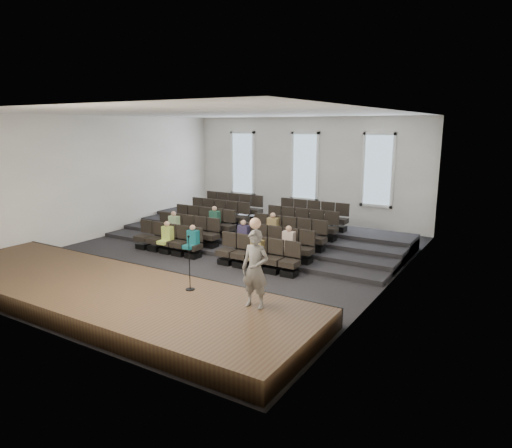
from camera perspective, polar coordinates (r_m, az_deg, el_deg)
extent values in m
plane|color=black|center=(16.42, -4.60, -4.09)|extent=(14.00, 14.00, 0.00)
cube|color=white|center=(15.77, -4.91, 13.67)|extent=(12.00, 14.00, 0.02)
cube|color=white|center=(21.93, 6.18, 6.65)|extent=(12.00, 0.04, 5.00)
cube|color=white|center=(11.11, -26.57, 0.04)|extent=(12.00, 0.04, 5.00)
cube|color=white|center=(20.03, -18.88, 5.55)|extent=(0.04, 14.00, 5.00)
cube|color=white|center=(13.31, 16.73, 2.63)|extent=(0.04, 14.00, 5.00)
cube|color=#3E2E1A|center=(12.79, -18.28, -8.30)|extent=(11.80, 3.60, 0.50)
cube|color=black|center=(13.92, -12.73, -6.30)|extent=(11.80, 0.06, 0.52)
cube|color=black|center=(18.26, -0.32, -2.13)|extent=(11.80, 4.80, 0.15)
cube|color=black|center=(18.68, 0.53, -1.57)|extent=(11.80, 3.75, 0.30)
cube|color=black|center=(19.10, 1.34, -1.03)|extent=(11.80, 2.70, 0.45)
cube|color=black|center=(19.53, 2.11, -0.51)|extent=(11.80, 1.65, 0.60)
cube|color=black|center=(17.94, -13.86, -2.68)|extent=(0.47, 0.43, 0.20)
cube|color=black|center=(17.86, -13.91, -1.71)|extent=(0.55, 0.50, 0.19)
cube|color=black|center=(17.91, -13.50, -0.31)|extent=(0.55, 0.08, 0.50)
cube|color=black|center=(17.53, -12.47, -2.95)|extent=(0.47, 0.43, 0.20)
cube|color=black|center=(17.45, -12.52, -1.97)|extent=(0.55, 0.50, 0.19)
cube|color=black|center=(17.50, -12.11, -0.53)|extent=(0.55, 0.08, 0.50)
cube|color=black|center=(17.13, -11.02, -3.24)|extent=(0.47, 0.43, 0.20)
cube|color=black|center=(17.05, -11.06, -2.24)|extent=(0.55, 0.50, 0.19)
cube|color=black|center=(17.10, -10.64, -0.76)|extent=(0.55, 0.08, 0.50)
cube|color=black|center=(16.74, -9.49, -3.55)|extent=(0.47, 0.43, 0.20)
cube|color=black|center=(16.66, -9.53, -2.52)|extent=(0.55, 0.50, 0.19)
cube|color=black|center=(16.71, -9.11, -1.01)|extent=(0.55, 0.08, 0.50)
cube|color=black|center=(16.36, -7.90, -3.86)|extent=(0.47, 0.43, 0.20)
cube|color=black|center=(16.28, -7.93, -2.81)|extent=(0.55, 0.50, 0.19)
cube|color=black|center=(16.34, -7.51, -1.26)|extent=(0.55, 0.08, 0.50)
cube|color=black|center=(15.52, -3.73, -4.66)|extent=(0.47, 0.43, 0.20)
cube|color=black|center=(15.43, -3.75, -3.56)|extent=(0.55, 0.50, 0.19)
cube|color=black|center=(15.49, -3.32, -1.92)|extent=(0.55, 0.08, 0.50)
cube|color=black|center=(15.19, -1.87, -5.01)|extent=(0.47, 0.43, 0.20)
cube|color=black|center=(15.11, -1.88, -3.89)|extent=(0.55, 0.50, 0.19)
cube|color=black|center=(15.17, -1.45, -2.21)|extent=(0.55, 0.08, 0.50)
cube|color=black|center=(14.89, 0.07, -5.37)|extent=(0.47, 0.43, 0.20)
cube|color=black|center=(14.80, 0.07, -4.22)|extent=(0.55, 0.50, 0.19)
cube|color=black|center=(14.86, 0.49, -2.51)|extent=(0.55, 0.08, 0.50)
cube|color=black|center=(14.60, 2.09, -5.74)|extent=(0.47, 0.43, 0.20)
cube|color=black|center=(14.51, 2.10, -4.57)|extent=(0.55, 0.50, 0.19)
cube|color=black|center=(14.57, 2.52, -2.82)|extent=(0.55, 0.08, 0.50)
cube|color=black|center=(14.33, 4.19, -6.11)|extent=(0.47, 0.43, 0.20)
cube|color=black|center=(14.24, 4.21, -4.92)|extent=(0.55, 0.50, 0.19)
cube|color=black|center=(14.30, 4.62, -3.14)|extent=(0.55, 0.08, 0.50)
cube|color=black|center=(18.63, -11.60, -1.54)|extent=(0.47, 0.43, 0.20)
cube|color=black|center=(18.56, -11.64, -0.61)|extent=(0.55, 0.50, 0.19)
cube|color=black|center=(18.62, -11.26, 0.74)|extent=(0.55, 0.08, 0.50)
cube|color=black|center=(18.23, -10.22, -1.78)|extent=(0.47, 0.43, 0.20)
cube|color=black|center=(18.16, -10.26, -0.83)|extent=(0.55, 0.50, 0.19)
cube|color=black|center=(18.23, -9.87, 0.55)|extent=(0.55, 0.08, 0.50)
cube|color=black|center=(17.85, -8.77, -2.03)|extent=(0.47, 0.43, 0.20)
cube|color=black|center=(17.78, -8.81, -1.07)|extent=(0.55, 0.50, 0.19)
cube|color=black|center=(17.84, -8.42, 0.35)|extent=(0.55, 0.08, 0.50)
cube|color=black|center=(17.48, -7.27, -2.29)|extent=(0.47, 0.43, 0.20)
cube|color=black|center=(17.40, -7.29, -1.31)|extent=(0.55, 0.50, 0.19)
cube|color=black|center=(17.47, -6.90, 0.14)|extent=(0.55, 0.08, 0.50)
cube|color=black|center=(17.12, -5.69, -2.56)|extent=(0.47, 0.43, 0.20)
cube|color=black|center=(17.04, -5.72, -1.56)|extent=(0.55, 0.50, 0.19)
cube|color=black|center=(17.11, -5.32, -0.08)|extent=(0.55, 0.08, 0.50)
cube|color=black|center=(16.31, -1.62, -3.25)|extent=(0.47, 0.43, 0.20)
cube|color=black|center=(16.23, -1.62, -2.20)|extent=(0.55, 0.50, 0.19)
cube|color=black|center=(16.31, -1.23, -0.64)|extent=(0.55, 0.08, 0.50)
cube|color=black|center=(16.00, 0.19, -3.55)|extent=(0.47, 0.43, 0.20)
cube|color=black|center=(15.92, 0.19, -2.48)|extent=(0.55, 0.50, 0.19)
cube|color=black|center=(16.00, 0.58, -0.89)|extent=(0.55, 0.08, 0.50)
cube|color=black|center=(15.71, 2.07, -3.86)|extent=(0.47, 0.43, 0.20)
cube|color=black|center=(15.63, 2.07, -2.77)|extent=(0.55, 0.50, 0.19)
cube|color=black|center=(15.71, 2.46, -1.15)|extent=(0.55, 0.08, 0.50)
cube|color=black|center=(15.44, 4.01, -4.17)|extent=(0.47, 0.43, 0.20)
cube|color=black|center=(15.36, 4.03, -3.06)|extent=(0.55, 0.50, 0.19)
cube|color=black|center=(15.43, 4.41, -1.42)|extent=(0.55, 0.08, 0.50)
cube|color=black|center=(15.19, 6.03, -4.49)|extent=(0.47, 0.43, 0.20)
cube|color=black|center=(15.10, 6.05, -3.36)|extent=(0.55, 0.50, 0.19)
cube|color=black|center=(15.18, 6.43, -1.69)|extent=(0.55, 0.08, 0.50)
cube|color=black|center=(19.35, -9.51, -0.49)|extent=(0.47, 0.42, 0.20)
cube|color=black|center=(19.29, -9.54, 0.41)|extent=(0.55, 0.50, 0.19)
cube|color=black|center=(19.36, -9.18, 1.71)|extent=(0.55, 0.08, 0.50)
cube|color=black|center=(18.97, -8.14, -0.70)|extent=(0.47, 0.42, 0.20)
cube|color=black|center=(18.90, -8.17, 0.22)|extent=(0.55, 0.50, 0.19)
cube|color=black|center=(18.98, -7.80, 1.54)|extent=(0.55, 0.08, 0.50)
cube|color=black|center=(18.60, -6.71, -0.92)|extent=(0.47, 0.42, 0.20)
cube|color=black|center=(18.53, -6.73, 0.02)|extent=(0.55, 0.50, 0.19)
cube|color=black|center=(18.62, -6.37, 1.37)|extent=(0.55, 0.08, 0.50)
cube|color=black|center=(18.25, -5.23, -1.14)|extent=(0.47, 0.42, 0.20)
cube|color=black|center=(18.18, -5.24, -0.19)|extent=(0.55, 0.50, 0.19)
cube|color=black|center=(18.26, -4.88, 1.19)|extent=(0.55, 0.08, 0.50)
cube|color=black|center=(17.90, -3.68, -1.38)|extent=(0.47, 0.42, 0.20)
cube|color=black|center=(17.83, -3.70, -0.41)|extent=(0.55, 0.50, 0.19)
cube|color=black|center=(17.92, -3.33, 1.00)|extent=(0.55, 0.08, 0.50)
cube|color=black|center=(17.13, 0.30, -1.97)|extent=(0.47, 0.42, 0.20)
cube|color=black|center=(17.06, 0.30, -0.96)|extent=(0.55, 0.50, 0.19)
cube|color=black|center=(17.15, 0.66, 0.51)|extent=(0.55, 0.08, 0.50)
cube|color=black|center=(16.84, 2.04, -2.23)|extent=(0.47, 0.42, 0.20)
cube|color=black|center=(16.77, 2.05, -1.20)|extent=(0.55, 0.50, 0.19)
cube|color=black|center=(16.85, 2.41, 0.29)|extent=(0.55, 0.08, 0.50)
cube|color=black|center=(16.56, 3.85, -2.50)|extent=(0.47, 0.42, 0.20)
cube|color=black|center=(16.49, 3.87, -1.45)|extent=(0.55, 0.50, 0.19)
cube|color=black|center=(16.58, 4.23, 0.07)|extent=(0.55, 0.08, 0.50)
cube|color=black|center=(16.31, 5.72, -2.77)|extent=(0.47, 0.42, 0.20)
cube|color=black|center=(16.23, 5.75, -1.71)|extent=(0.55, 0.50, 0.19)
cube|color=black|center=(16.32, 6.10, -0.16)|extent=(0.55, 0.08, 0.50)
cube|color=black|center=(16.07, 7.65, -3.04)|extent=(0.47, 0.42, 0.20)
cube|color=black|center=(15.99, 7.68, -1.97)|extent=(0.55, 0.50, 0.19)
cube|color=black|center=(16.08, 8.03, -0.40)|extent=(0.55, 0.08, 0.50)
cube|color=black|center=(20.10, -7.58, 0.49)|extent=(0.47, 0.42, 0.20)
cube|color=black|center=(20.04, -7.60, 1.35)|extent=(0.55, 0.50, 0.19)
cube|color=black|center=(20.13, -7.26, 2.60)|extent=(0.55, 0.08, 0.50)
cube|color=black|center=(19.74, -6.22, 0.30)|extent=(0.47, 0.42, 0.20)
cube|color=black|center=(19.68, -6.24, 1.19)|extent=(0.55, 0.50, 0.19)
cube|color=black|center=(19.77, -5.90, 2.45)|extent=(0.55, 0.08, 0.50)
cube|color=black|center=(19.38, -4.81, 0.11)|extent=(0.47, 0.42, 0.20)
cube|color=black|center=(19.32, -4.83, 1.01)|extent=(0.55, 0.50, 0.19)
cube|color=black|center=(19.41, -4.48, 2.30)|extent=(0.55, 0.08, 0.50)
cube|color=black|center=(19.04, -3.35, -0.08)|extent=(0.47, 0.42, 0.20)
cube|color=black|center=(18.98, -3.37, 0.83)|extent=(0.55, 0.50, 0.19)
cube|color=black|center=(19.07, -3.02, 2.14)|extent=(0.55, 0.08, 0.50)
cube|color=black|center=(18.72, -1.84, -0.29)|extent=(0.47, 0.42, 0.20)
cube|color=black|center=(18.65, -1.85, 0.64)|extent=(0.55, 0.50, 0.19)
cube|color=black|center=(18.75, -1.51, 1.98)|extent=(0.55, 0.08, 0.50)
cube|color=black|center=(17.98, 2.03, -0.81)|extent=(0.47, 0.42, 0.20)
cube|color=black|center=(17.91, 2.03, 0.16)|extent=(0.55, 0.50, 0.19)
cube|color=black|center=(18.01, 2.37, 1.55)|extent=(0.55, 0.08, 0.50)
cube|color=black|center=(17.70, 3.72, -1.03)|extent=(0.47, 0.42, 0.20)
cube|color=black|center=(17.63, 3.73, -0.05)|extent=(0.55, 0.50, 0.19)
cube|color=black|center=(17.73, 4.07, 1.36)|extent=(0.55, 0.08, 0.50)
cube|color=black|center=(17.44, 5.46, -1.27)|extent=(0.47, 0.42, 0.20)
cube|color=black|center=(17.37, 5.48, -0.27)|extent=(0.55, 0.50, 0.19)
cube|color=black|center=(17.47, 5.81, 1.17)|extent=(0.55, 0.08, 0.50)
cube|color=black|center=(17.19, 7.26, -1.50)|extent=(0.47, 0.42, 0.20)
cube|color=black|center=(17.12, 7.29, -0.50)|extent=(0.55, 0.50, 0.19)
cube|color=black|center=(17.23, 7.61, 0.97)|extent=(0.55, 0.08, 0.50)
cube|color=black|center=(16.97, 9.11, -1.75)|extent=(0.47, 0.42, 0.20)
cube|color=black|center=(16.89, 9.14, -0.73)|extent=(0.55, 0.50, 0.19)
cube|color=black|center=(17.00, 9.46, 0.76)|extent=(0.55, 0.08, 0.50)
cube|color=black|center=(20.88, -5.78, 1.39)|extent=(0.47, 0.42, 0.20)
cube|color=black|center=(20.83, -5.80, 2.23)|extent=(0.55, 0.50, 0.19)
cube|color=black|center=(20.93, -5.48, 3.42)|extent=(0.55, 0.08, 0.50)
cube|color=black|center=(20.53, -4.45, 1.23)|extent=(0.47, 0.42, 0.20)
cube|color=black|center=(20.48, -4.46, 2.08)|extent=(0.55, 0.50, 0.19)
cube|color=black|center=(20.58, -4.14, 3.29)|extent=(0.55, 0.08, 0.50)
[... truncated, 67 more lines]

